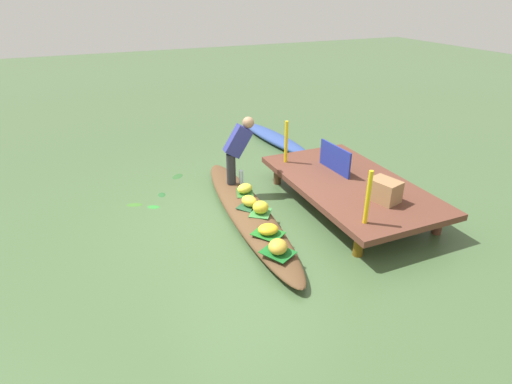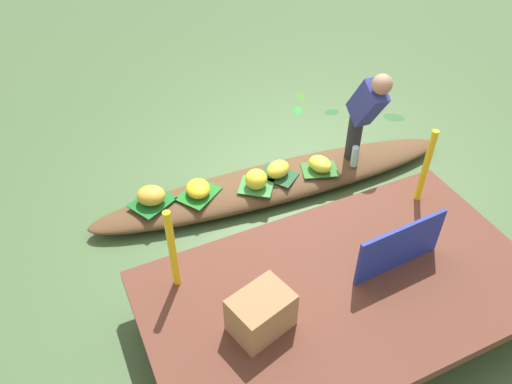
{
  "view_description": "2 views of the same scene",
  "coord_description": "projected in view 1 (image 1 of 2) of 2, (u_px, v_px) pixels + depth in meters",
  "views": [
    {
      "loc": [
        5.44,
        -2.21,
        3.39
      ],
      "look_at": [
        0.03,
        0.13,
        0.45
      ],
      "focal_mm": 29.3,
      "sensor_mm": 36.0,
      "label": 1
    },
    {
      "loc": [
        2.0,
        3.75,
        3.71
      ],
      "look_at": [
        0.4,
        0.29,
        0.35
      ],
      "focal_mm": 35.65,
      "sensor_mm": 36.0,
      "label": 2
    }
  ],
  "objects": [
    {
      "name": "canal_water",
      "position": [
        248.0,
        218.0,
        6.77
      ],
      "size": [
        40.0,
        40.0,
        0.0
      ],
      "primitive_type": "plane",
      "color": "#446238",
      "rests_on": "ground"
    },
    {
      "name": "dock_platform",
      "position": [
        350.0,
        185.0,
        6.97
      ],
      "size": [
        3.2,
        1.8,
        0.45
      ],
      "color": "brown",
      "rests_on": "ground"
    },
    {
      "name": "vendor_boat",
      "position": [
        248.0,
        212.0,
        6.72
      ],
      "size": [
        4.13,
        0.9,
        0.22
      ],
      "primitive_type": "ellipsoid",
      "rotation": [
        0.0,
        0.0,
        -0.06
      ],
      "color": "brown",
      "rests_on": "ground"
    },
    {
      "name": "moored_boat",
      "position": [
        274.0,
        138.0,
        9.96
      ],
      "size": [
        2.74,
        0.78,
        0.21
      ],
      "primitive_type": "ellipsoid",
      "rotation": [
        0.0,
        0.0,
        0.12
      ],
      "color": "#324C92",
      "rests_on": "ground"
    },
    {
      "name": "leaf_mat_0",
      "position": [
        261.0,
        213.0,
        6.45
      ],
      "size": [
        0.46,
        0.45,
        0.01
      ],
      "primitive_type": "cube",
      "rotation": [
        0.0,
        0.0,
        2.51
      ],
      "color": "#3B863E",
      "rests_on": "vendor_boat"
    },
    {
      "name": "banana_bunch_0",
      "position": [
        261.0,
        207.0,
        6.4
      ],
      "size": [
        0.32,
        0.32,
        0.2
      ],
      "primitive_type": "ellipsoid",
      "rotation": [
        0.0,
        0.0,
        1.13
      ],
      "color": "yellow",
      "rests_on": "vendor_boat"
    },
    {
      "name": "leaf_mat_1",
      "position": [
        268.0,
        233.0,
        5.91
      ],
      "size": [
        0.52,
        0.49,
        0.01
      ],
      "primitive_type": "cube",
      "rotation": [
        0.0,
        0.0,
        0.59
      ],
      "color": "#1F7223",
      "rests_on": "vendor_boat"
    },
    {
      "name": "banana_bunch_1",
      "position": [
        268.0,
        229.0,
        5.88
      ],
      "size": [
        0.3,
        0.33,
        0.14
      ],
      "primitive_type": "ellipsoid",
      "rotation": [
        0.0,
        0.0,
        4.51
      ],
      "color": "yellow",
      "rests_on": "vendor_boat"
    },
    {
      "name": "leaf_mat_2",
      "position": [
        278.0,
        252.0,
        5.5
      ],
      "size": [
        0.51,
        0.48,
        0.01
      ],
      "primitive_type": "cube",
      "rotation": [
        0.0,
        0.0,
        0.48
      ],
      "color": "#176624",
      "rests_on": "vendor_boat"
    },
    {
      "name": "banana_bunch_2",
      "position": [
        278.0,
        247.0,
        5.46
      ],
      "size": [
        0.38,
        0.36,
        0.18
      ],
      "primitive_type": "ellipsoid",
      "rotation": [
        0.0,
        0.0,
        5.76
      ],
      "color": "gold",
      "rests_on": "vendor_boat"
    },
    {
      "name": "leaf_mat_3",
      "position": [
        245.0,
        193.0,
        7.07
      ],
      "size": [
        0.45,
        0.38,
        0.01
      ],
      "primitive_type": "cube",
      "rotation": [
        0.0,
        0.0,
        2.83
      ],
      "color": "#326E2B",
      "rests_on": "vendor_boat"
    },
    {
      "name": "banana_bunch_3",
      "position": [
        245.0,
        188.0,
        7.04
      ],
      "size": [
        0.29,
        0.33,
        0.16
      ],
      "primitive_type": "ellipsoid",
      "rotation": [
        0.0,
        0.0,
        5.04
      ],
      "color": "yellow",
      "rests_on": "vendor_boat"
    },
    {
      "name": "leaf_mat_4",
      "position": [
        249.0,
        205.0,
        6.66
      ],
      "size": [
        0.45,
        0.48,
        0.01
      ],
      "primitive_type": "cube",
      "rotation": [
        0.0,
        0.0,
        2.2
      ],
      "color": "#22502D",
      "rests_on": "vendor_boat"
    },
    {
      "name": "banana_bunch_4",
      "position": [
        249.0,
        201.0,
        6.62
      ],
      "size": [
        0.34,
        0.31,
        0.17
      ],
      "primitive_type": "ellipsoid",
      "rotation": [
        0.0,
        0.0,
        0.41
      ],
      "color": "yellow",
      "rests_on": "vendor_boat"
    },
    {
      "name": "vendor_person",
      "position": [
        238.0,
        146.0,
        7.16
      ],
      "size": [
        0.22,
        0.55,
        1.18
      ],
      "color": "#28282D",
      "rests_on": "vendor_boat"
    },
    {
      "name": "water_bottle",
      "position": [
        241.0,
        177.0,
        7.36
      ],
      "size": [
        0.07,
        0.07,
        0.25
      ],
      "primitive_type": "cylinder",
      "color": "silver",
      "rests_on": "vendor_boat"
    },
    {
      "name": "market_banner",
      "position": [
        335.0,
        158.0,
        7.25
      ],
      "size": [
        0.84,
        0.08,
        0.46
      ],
      "primitive_type": "cube",
      "rotation": [
        0.0,
        0.0,
        0.05
      ],
      "color": "navy",
      "rests_on": "dock_platform"
    },
    {
      "name": "railing_post_west",
      "position": [
        286.0,
        142.0,
        7.54
      ],
      "size": [
        0.06,
        0.06,
        0.78
      ],
      "primitive_type": "cylinder",
      "color": "yellow",
      "rests_on": "dock_platform"
    },
    {
      "name": "railing_post_east",
      "position": [
        368.0,
        198.0,
        5.57
      ],
      "size": [
        0.06,
        0.06,
        0.78
      ],
      "primitive_type": "cylinder",
      "color": "yellow",
      "rests_on": "dock_platform"
    },
    {
      "name": "produce_crate",
      "position": [
        384.0,
        191.0,
        6.26
      ],
      "size": [
        0.51,
        0.43,
        0.34
      ],
      "primitive_type": "cube",
      "rotation": [
        0.0,
        0.0,
        0.27
      ],
      "color": "#9A7149",
      "rests_on": "dock_platform"
    },
    {
      "name": "drifting_plant_0",
      "position": [
        178.0,
        176.0,
        8.22
      ],
      "size": [
        0.33,
        0.32,
        0.01
      ],
      "primitive_type": "ellipsoid",
      "rotation": [
        0.0,
        0.0,
        2.43
      ],
      "color": "#2E5B2B",
      "rests_on": "ground"
    },
    {
      "name": "drifting_plant_1",
      "position": [
        154.0,
        207.0,
        7.09
      ],
      "size": [
        0.22,
        0.25,
        0.01
      ],
      "primitive_type": "ellipsoid",
      "rotation": [
        0.0,
        0.0,
        1.03
      ],
      "color": "#2D8731",
      "rests_on": "ground"
    },
    {
      "name": "drifting_plant_2",
      "position": [
        162.0,
        195.0,
        7.5
      ],
      "size": [
        0.22,
        0.15,
        0.01
      ],
      "primitive_type": "ellipsoid",
      "rotation": [
        0.0,
        0.0,
        3.02
      ],
      "color": "#275C2A",
      "rests_on": "ground"
    },
    {
      "name": "drifting_plant_3",
      "position": [
        135.0,
        205.0,
        7.16
      ],
      "size": [
        0.22,
        0.3,
        0.01
      ],
      "primitive_type": "ellipsoid",
      "rotation": [
        0.0,
        0.0,
        1.22
      ],
      "color": "#3C7229",
      "rests_on": "ground"
    }
  ]
}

